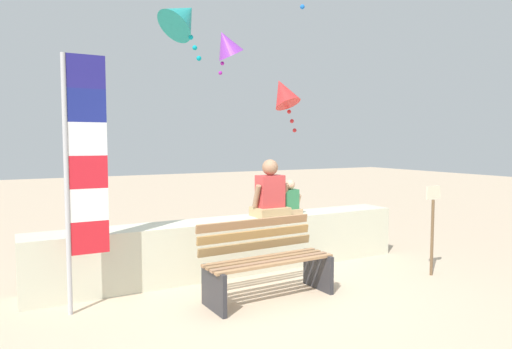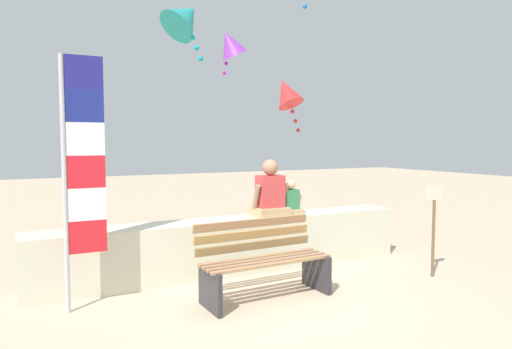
# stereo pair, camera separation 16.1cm
# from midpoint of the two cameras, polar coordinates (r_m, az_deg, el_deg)

# --- Properties ---
(ground_plane) EXTENTS (40.00, 40.00, 0.00)m
(ground_plane) POSITION_cam_midpoint_polar(r_m,az_deg,el_deg) (5.43, 3.10, -15.24)
(ground_plane) COLOR #C7AE90
(seawall_ledge) EXTENTS (5.29, 0.56, 0.74)m
(seawall_ledge) POSITION_cam_midpoint_polar(r_m,az_deg,el_deg) (6.32, -2.28, -8.93)
(seawall_ledge) COLOR beige
(seawall_ledge) RESTS_ON ground
(park_bench) EXTENTS (1.55, 0.67, 0.88)m
(park_bench) POSITION_cam_midpoint_polar(r_m,az_deg,el_deg) (5.31, 1.79, -11.01)
(park_bench) COLOR #A67B53
(park_bench) RESTS_ON ground
(person_adult) EXTENTS (0.53, 0.39, 0.81)m
(person_adult) POSITION_cam_midpoint_polar(r_m,az_deg,el_deg) (6.42, 2.52, -2.49)
(person_adult) COLOR tan
(person_adult) RESTS_ON seawall_ledge
(person_child) EXTENTS (0.33, 0.24, 0.51)m
(person_child) POSITION_cam_midpoint_polar(r_m,az_deg,el_deg) (6.61, 5.07, -3.35)
(person_child) COLOR tan
(person_child) RESTS_ON seawall_ledge
(flag_banner) EXTENTS (0.43, 0.05, 2.70)m
(flag_banner) POSITION_cam_midpoint_polar(r_m,az_deg,el_deg) (5.04, -20.64, 1.04)
(flag_banner) COLOR #B7B7BC
(flag_banner) RESTS_ON ground
(kite_red) EXTENTS (0.78, 0.83, 1.10)m
(kite_red) POSITION_cam_midpoint_polar(r_m,az_deg,el_deg) (8.81, 4.44, 10.28)
(kite_red) COLOR red
(kite_purple) EXTENTS (0.71, 0.62, 0.92)m
(kite_purple) POSITION_cam_midpoint_polar(r_m,az_deg,el_deg) (9.46, -2.79, 16.13)
(kite_purple) COLOR purple
(kite_teal) EXTENTS (0.99, 0.87, 1.17)m
(kite_teal) POSITION_cam_midpoint_polar(r_m,az_deg,el_deg) (7.94, -8.31, 19.02)
(kite_teal) COLOR teal
(sign_post) EXTENTS (0.24, 0.04, 1.22)m
(sign_post) POSITION_cam_midpoint_polar(r_m,az_deg,el_deg) (6.50, 22.19, -5.69)
(sign_post) COLOR brown
(sign_post) RESTS_ON ground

